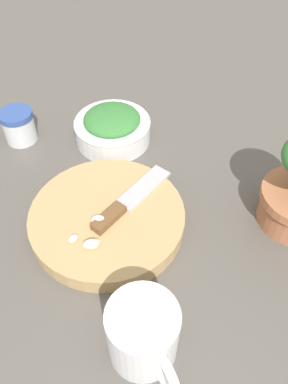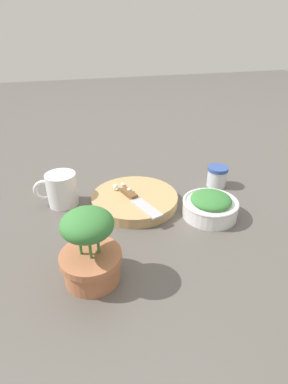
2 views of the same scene
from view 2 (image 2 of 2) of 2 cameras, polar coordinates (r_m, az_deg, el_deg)
ground_plane at (r=0.87m, az=-0.75°, el=-4.24°), size 5.00×5.00×0.00m
cutting_board at (r=0.91m, az=-1.73°, el=-1.46°), size 0.26×0.26×0.03m
chef_knife at (r=0.87m, az=-1.26°, el=-1.64°), size 0.08×0.18×0.01m
garlic_cloves at (r=0.93m, az=-4.32°, el=0.73°), size 0.06×0.08×0.02m
herb_bowl at (r=0.87m, az=12.51°, el=-2.53°), size 0.16×0.16×0.07m
spice_jar at (r=1.04m, az=13.75°, el=2.94°), size 0.07×0.07×0.07m
coffee_mug at (r=0.93m, az=-15.54°, el=0.49°), size 0.13×0.09×0.10m
potted_herb at (r=0.64m, az=-10.24°, el=-10.95°), size 0.13×0.13×0.17m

